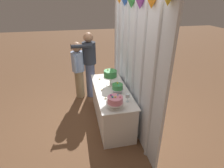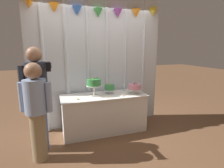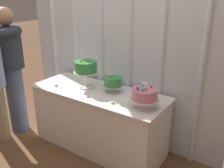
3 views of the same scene
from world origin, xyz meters
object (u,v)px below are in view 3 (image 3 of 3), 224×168
Objects in this scene: cake_display_center at (113,82)px; guest_girl_blue_dress at (11,66)px; tealight_near_left at (88,96)px; wine_glass at (145,86)px; cake_table at (99,119)px; cake_display_leftmost at (86,68)px; tealight_far_right at (122,104)px; cake_display_rightmost at (144,95)px; tealight_far_left at (56,85)px; tealight_near_right at (113,102)px.

guest_girl_blue_dress is at bearing -162.97° from cake_display_center.
wine_glass is at bearing 37.39° from tealight_near_left.
cake_display_leftmost is (-0.19, 0.02, 0.64)m from cake_table.
cake_table is 7.04× the size of cake_display_center.
cake_display_center is 5.59× the size of tealight_far_right.
cake_display_leftmost reaches higher than cake_display_rightmost.
guest_girl_blue_dress is (-1.00, -0.34, -0.07)m from cake_display_leftmost.
tealight_near_left is (0.20, -0.22, -0.24)m from cake_display_leftmost.
cake_display_center is 1.41m from guest_girl_blue_dress.
tealight_far_left is (-1.18, -0.09, -0.12)m from cake_display_rightmost.
tealight_near_left is at bearing -168.20° from cake_display_rightmost.
cake_display_center reaches higher than wine_glass.
cake_display_center is 0.34m from tealight_near_right.
tealight_near_right is at bearing -160.42° from cake_display_rightmost.
wine_glass is at bearing 16.54° from guest_girl_blue_dress.
wine_glass is at bearing 76.94° from tealight_far_right.
tealight_far_right is at bearing 5.26° from tealight_near_left.
cake_table is at bearing -148.73° from cake_display_center.
tealight_far_left is (-0.35, -0.18, -0.24)m from cake_display_leftmost.
cake_display_center reaches higher than tealight_far_right.
guest_girl_blue_dress is at bearing -164.97° from cake_table.
cake_table is 5.47× the size of cake_display_rightmost.
cake_display_leftmost is at bearing 132.20° from tealight_near_left.
tealight_near_right is at bearing -1.18° from tealight_far_left.
tealight_far_left is (-1.06, -0.35, -0.11)m from wine_glass.
tealight_near_right reaches higher than cake_table.
cake_display_center reaches higher than tealight_far_left.
tealight_far_left is (-0.69, -0.25, -0.11)m from cake_display_center.
cake_display_center reaches higher than tealight_near_right.
cake_display_rightmost is 7.19× the size of tealight_far_right.
tealight_near_left is 0.33m from tealight_near_right.
tealight_near_right is (0.33, -0.18, 0.39)m from cake_table.
guest_girl_blue_dress is (-1.20, -0.12, 0.18)m from tealight_near_left.
wine_glass reaches higher than tealight_far_right.
cake_display_center is 1.52× the size of wine_glass.
guest_girl_blue_dress reaches higher than tealight_near_left.
tealight_far_left is 0.87m from tealight_near_right.
cake_display_rightmost is (0.65, -0.07, 0.52)m from cake_table.
guest_girl_blue_dress reaches higher than cake_display_leftmost.
wine_glass is at bearing 115.97° from cake_display_rightmost.
cake_display_leftmost is at bearing 174.53° from cake_table.
cake_display_leftmost is 0.70m from tealight_far_right.
cake_display_leftmost is 1.22× the size of cake_display_rightmost.
cake_table is at bearing 159.53° from tealight_far_right.
tealight_far_right is (0.63, -0.18, -0.24)m from cake_display_leftmost.
cake_display_rightmost is at bearing -6.02° from cake_display_leftmost.
cake_display_center is (0.34, 0.07, -0.14)m from cake_display_leftmost.
cake_display_leftmost is at bearing -168.10° from cake_display_center.
wine_glass is (0.52, 0.19, 0.50)m from cake_table.
wine_glass is at bearing 13.38° from cake_display_leftmost.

